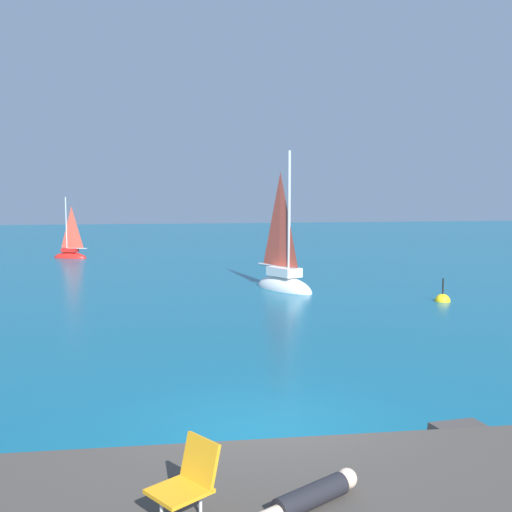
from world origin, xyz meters
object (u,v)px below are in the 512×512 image
object	(u,v)px
beach_chair	(189,478)
person_sunbather	(302,501)
marker_buoy	(443,301)
sailboat_far	(70,254)
sailboat_near	(284,281)

from	to	relation	value
beach_chair	person_sunbather	bearing A→B (deg)	144.53
person_sunbather	marker_buoy	world-z (taller)	marker_buoy
sailboat_far	person_sunbather	xyz separation A→B (m)	(5.82, -33.12, 0.47)
person_sunbather	beach_chair	bearing A→B (deg)	-31.09
sailboat_near	sailboat_far	xyz separation A→B (m)	(-10.10, 15.18, -0.11)
sailboat_far	marker_buoy	bearing A→B (deg)	152.97
person_sunbather	sailboat_far	bearing A→B (deg)	-108.32
person_sunbather	beach_chair	xyz separation A→B (m)	(-1.14, 0.06, 0.33)
sailboat_far	beach_chair	world-z (taller)	sailboat_far
sailboat_near	marker_buoy	size ratio (longest dim) A/B	5.51
sailboat_far	beach_chair	xyz separation A→B (m)	(4.68, -33.06, 0.80)
person_sunbather	marker_buoy	bearing A→B (deg)	-151.82
sailboat_near	person_sunbather	world-z (taller)	sailboat_near
sailboat_near	marker_buoy	distance (m)	6.36
sailboat_near	person_sunbather	bearing A→B (deg)	-38.38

